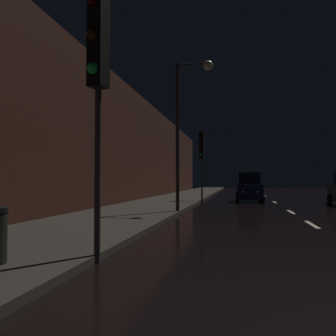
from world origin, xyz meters
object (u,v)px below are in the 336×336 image
Objects in this scene: traffic_light_near_left at (98,61)px; streetlamp_overhead at (188,112)px; traffic_light_far_left at (202,151)px; car_approaching_headlights at (249,188)px.

streetlamp_overhead reaches higher than traffic_light_near_left.
traffic_light_far_left is at bearing -169.46° from traffic_light_near_left.
car_approaching_headlights is at bearing 74.16° from streetlamp_overhead.
car_approaching_headlights is (3.28, 1.41, -2.64)m from traffic_light_far_left.
traffic_light_far_left is at bearing -66.70° from car_approaching_headlights.
traffic_light_near_left is (-0.10, -18.90, 0.19)m from traffic_light_far_left.
streetlamp_overhead is 11.60m from car_approaching_headlights.
traffic_light_near_left reaches higher than traffic_light_far_left.
traffic_light_near_left is at bearing -9.45° from car_approaching_headlights.
traffic_light_near_left is at bearing -92.21° from streetlamp_overhead.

